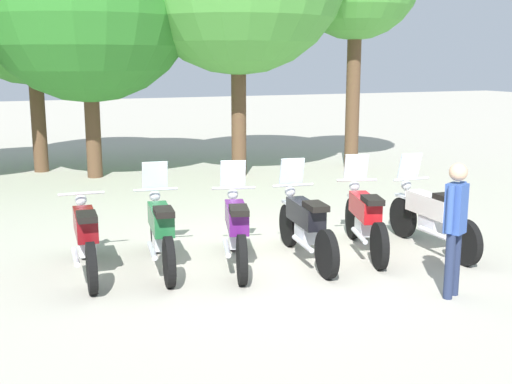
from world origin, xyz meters
TOP-DOWN VIEW (x-y plane):
  - ground_plane at (0.00, 0.00)m, footprint 80.00×80.00m
  - motorcycle_0 at (-2.44, 0.46)m, footprint 0.62×2.19m
  - motorcycle_1 at (-1.46, 0.36)m, footprint 0.68×2.18m
  - motorcycle_2 at (-0.48, 0.06)m, footprint 0.84×2.13m
  - motorcycle_3 at (0.49, -0.12)m, footprint 0.66×2.19m
  - motorcycle_4 at (1.47, -0.09)m, footprint 0.87×2.12m
  - motorcycle_5 at (2.44, -0.38)m, footprint 0.62×2.19m
  - person_0 at (1.43, -2.10)m, footprint 0.39×0.29m

SIDE VIEW (x-z plane):
  - ground_plane at x=0.00m, z-range 0.00..0.00m
  - motorcycle_0 at x=-2.44m, z-range 0.01..1.00m
  - motorcycle_1 at x=-1.46m, z-range -0.17..1.20m
  - motorcycle_2 at x=-0.48m, z-range -0.17..1.20m
  - motorcycle_3 at x=0.49m, z-range -0.17..1.20m
  - motorcycle_4 at x=1.47m, z-range -0.17..1.20m
  - motorcycle_5 at x=2.44m, z-range -0.17..1.20m
  - person_0 at x=1.43m, z-range 0.13..1.75m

